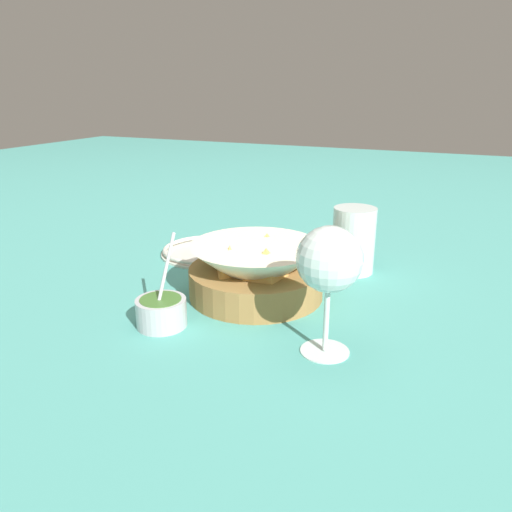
# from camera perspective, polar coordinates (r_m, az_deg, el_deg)

# --- Properties ---
(ground_plane) EXTENTS (4.00, 4.00, 0.00)m
(ground_plane) POSITION_cam_1_polar(r_m,az_deg,el_deg) (0.84, -1.79, -3.76)
(ground_plane) COLOR teal
(food_basket) EXTENTS (0.22, 0.22, 0.10)m
(food_basket) POSITION_cam_1_polar(r_m,az_deg,el_deg) (0.80, -0.04, -1.88)
(food_basket) COLOR olive
(food_basket) RESTS_ON ground_plane
(sauce_cup) EXTENTS (0.08, 0.07, 0.13)m
(sauce_cup) POSITION_cam_1_polar(r_m,az_deg,el_deg) (0.72, -10.77, -6.16)
(sauce_cup) COLOR #B7B7BC
(sauce_cup) RESTS_ON ground_plane
(wine_glass) EXTENTS (0.08, 0.08, 0.17)m
(wine_glass) POSITION_cam_1_polar(r_m,az_deg,el_deg) (0.61, 8.37, -0.80)
(wine_glass) COLOR silver
(wine_glass) RESTS_ON ground_plane
(beer_mug) EXTENTS (0.12, 0.08, 0.12)m
(beer_mug) POSITION_cam_1_polar(r_m,az_deg,el_deg) (0.92, 11.10, 1.56)
(beer_mug) COLOR silver
(beer_mug) RESTS_ON ground_plane
(side_plate) EXTENTS (0.18, 0.18, 0.01)m
(side_plate) POSITION_cam_1_polar(r_m,az_deg,el_deg) (1.01, -5.68, 0.60)
(side_plate) COLOR silver
(side_plate) RESTS_ON ground_plane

